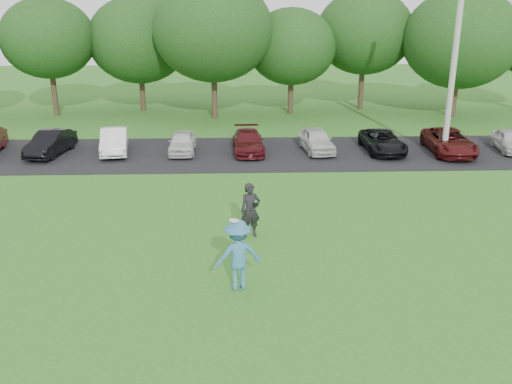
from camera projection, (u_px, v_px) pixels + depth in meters
ground at (260, 275)px, 16.46m from camera, size 100.00×100.00×0.00m
parking_lot at (249, 153)px, 28.70m from camera, size 32.00×6.50×0.03m
utility_pole at (455, 53)px, 26.52m from camera, size 0.28×0.28×10.05m
frisbee_player at (238, 255)px, 15.40m from camera, size 1.44×1.06×2.15m
camera_bystander at (250, 210)px, 18.75m from camera, size 0.76×0.60×1.85m
parked_cars at (262, 141)px, 28.64m from camera, size 28.15×4.70×1.24m
tree_row at (269, 38)px, 36.32m from camera, size 42.39×9.85×8.64m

